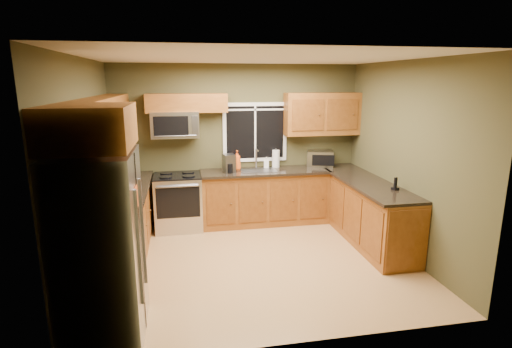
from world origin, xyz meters
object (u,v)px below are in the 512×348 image
object	(u,v)px
soap_bottle_b	(266,162)
toaster_oven	(320,159)
refrigerator	(101,247)
kettle	(236,163)
microwave	(175,125)
soap_bottle_a	(237,160)
range	(178,202)
coffee_maker	(229,164)
cordless_phone	(395,186)
paper_towel_roll	(276,159)

from	to	relation	value
soap_bottle_b	toaster_oven	bearing A→B (deg)	-3.33
refrigerator	kettle	world-z (taller)	refrigerator
kettle	microwave	bearing A→B (deg)	-177.47
soap_bottle_a	refrigerator	bearing A→B (deg)	-120.32
range	soap_bottle_b	distance (m)	1.64
toaster_oven	coffee_maker	world-z (taller)	coffee_maker
microwave	kettle	distance (m)	1.21
cordless_phone	kettle	bearing A→B (deg)	139.08
range	soap_bottle_a	size ratio (longest dim) A/B	2.81
soap_bottle_b	cordless_phone	bearing A→B (deg)	-50.11
cordless_phone	microwave	bearing A→B (deg)	150.65
soap_bottle_a	cordless_phone	size ratio (longest dim) A/B	1.87
kettle	soap_bottle_a	distance (m)	0.08
paper_towel_roll	soap_bottle_b	size ratio (longest dim) A/B	1.79
soap_bottle_b	cordless_phone	distance (m)	2.28
toaster_oven	cordless_phone	world-z (taller)	toaster_oven
range	toaster_oven	world-z (taller)	toaster_oven
kettle	soap_bottle_a	bearing A→B (deg)	-84.32
refrigerator	soap_bottle_b	xyz separation A→B (m)	(2.22, 2.97, 0.13)
coffee_maker	microwave	bearing A→B (deg)	169.57
coffee_maker	cordless_phone	distance (m)	2.63
range	cordless_phone	world-z (taller)	cordless_phone
refrigerator	soap_bottle_b	size ratio (longest dim) A/B	9.67
coffee_maker	soap_bottle_a	xyz separation A→B (m)	(0.16, 0.15, 0.03)
range	microwave	world-z (taller)	microwave
refrigerator	toaster_oven	size ratio (longest dim) A/B	3.45
range	coffee_maker	distance (m)	1.05
toaster_oven	soap_bottle_b	bearing A→B (deg)	176.67
kettle	range	bearing A→B (deg)	-169.77
refrigerator	soap_bottle_a	xyz separation A→B (m)	(1.69, 2.90, 0.21)
range	toaster_oven	xyz separation A→B (m)	(2.49, 0.15, 0.61)
paper_towel_roll	kettle	bearing A→B (deg)	-177.55
coffee_maker	soap_bottle_a	distance (m)	0.22
microwave	cordless_phone	xyz separation A→B (m)	(2.99, -1.68, -0.74)
refrigerator	cordless_phone	size ratio (longest dim) A/B	10.09
coffee_maker	kettle	size ratio (longest dim) A/B	1.23
paper_towel_roll	refrigerator	bearing A→B (deg)	-128.72
toaster_oven	coffee_maker	bearing A→B (deg)	-174.17
refrigerator	soap_bottle_a	distance (m)	3.36
range	kettle	distance (m)	1.17
refrigerator	cordless_phone	bearing A→B (deg)	18.40
refrigerator	toaster_oven	distance (m)	4.31
kettle	soap_bottle_b	world-z (taller)	kettle
microwave	soap_bottle_b	xyz separation A→B (m)	(1.53, 0.07, -0.70)
paper_towel_roll	cordless_phone	distance (m)	2.18
paper_towel_roll	soap_bottle_a	world-z (taller)	same
toaster_oven	paper_towel_roll	world-z (taller)	paper_towel_roll
toaster_oven	soap_bottle_b	xyz separation A→B (m)	(-0.96, 0.06, -0.05)
soap_bottle_a	cordless_phone	xyz separation A→B (m)	(1.99, -1.67, -0.11)
range	coffee_maker	world-z (taller)	coffee_maker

